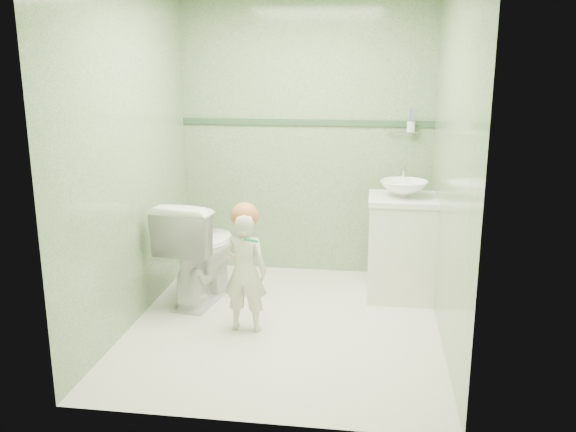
# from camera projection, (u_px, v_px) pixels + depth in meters

# --- Properties ---
(ground) EXTENTS (2.50, 2.50, 0.00)m
(ground) POSITION_uv_depth(u_px,v_px,m) (285.00, 325.00, 4.41)
(ground) COLOR beige
(ground) RESTS_ON ground
(room_shell) EXTENTS (2.50, 2.54, 2.40)m
(room_shell) POSITION_uv_depth(u_px,v_px,m) (285.00, 161.00, 4.11)
(room_shell) COLOR #699167
(room_shell) RESTS_ON ground
(trim_stripe) EXTENTS (2.20, 0.02, 0.05)m
(trim_stripe) POSITION_uv_depth(u_px,v_px,m) (306.00, 122.00, 5.26)
(trim_stripe) COLOR #335137
(trim_stripe) RESTS_ON room_shell
(vanity) EXTENTS (0.52, 0.50, 0.80)m
(vanity) POSITION_uv_depth(u_px,v_px,m) (401.00, 249.00, 4.87)
(vanity) COLOR white
(vanity) RESTS_ON ground
(counter) EXTENTS (0.54, 0.52, 0.04)m
(counter) POSITION_uv_depth(u_px,v_px,m) (403.00, 199.00, 4.77)
(counter) COLOR white
(counter) RESTS_ON vanity
(basin) EXTENTS (0.37, 0.37, 0.13)m
(basin) POSITION_uv_depth(u_px,v_px,m) (404.00, 189.00, 4.74)
(basin) COLOR white
(basin) RESTS_ON counter
(faucet) EXTENTS (0.03, 0.13, 0.18)m
(faucet) POSITION_uv_depth(u_px,v_px,m) (403.00, 174.00, 4.90)
(faucet) COLOR silver
(faucet) RESTS_ON counter
(cup_holder) EXTENTS (0.26, 0.07, 0.21)m
(cup_holder) POSITION_uv_depth(u_px,v_px,m) (410.00, 127.00, 5.09)
(cup_holder) COLOR silver
(cup_holder) RESTS_ON room_shell
(toilet) EXTENTS (0.58, 0.88, 0.83)m
(toilet) POSITION_uv_depth(u_px,v_px,m) (200.00, 249.00, 4.80)
(toilet) COLOR white
(toilet) RESTS_ON ground
(toddler) EXTENTS (0.32, 0.22, 0.86)m
(toddler) POSITION_uv_depth(u_px,v_px,m) (245.00, 272.00, 4.23)
(toddler) COLOR beige
(toddler) RESTS_ON ground
(hair_cap) EXTENTS (0.19, 0.19, 0.19)m
(hair_cap) POSITION_uv_depth(u_px,v_px,m) (245.00, 216.00, 4.16)
(hair_cap) COLOR #B46B38
(hair_cap) RESTS_ON toddler
(teal_toothbrush) EXTENTS (0.11, 0.13, 0.08)m
(teal_toothbrush) POSITION_uv_depth(u_px,v_px,m) (250.00, 240.00, 4.03)
(teal_toothbrush) COLOR #0B7B5D
(teal_toothbrush) RESTS_ON toddler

